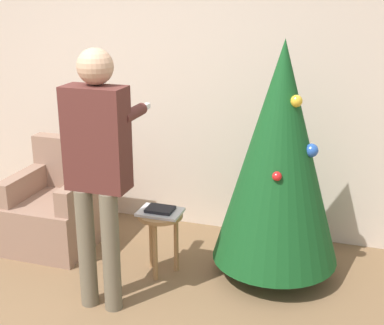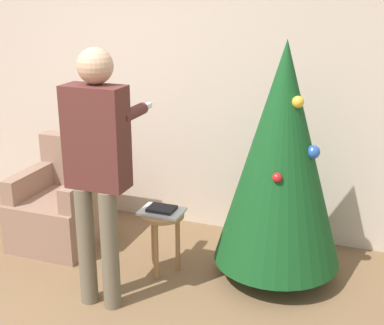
{
  "view_description": "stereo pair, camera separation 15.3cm",
  "coord_description": "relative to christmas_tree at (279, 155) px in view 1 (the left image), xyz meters",
  "views": [
    {
      "loc": [
        1.68,
        -2.13,
        2.11
      ],
      "look_at": [
        0.63,
        1.12,
        0.97
      ],
      "focal_mm": 50.0,
      "sensor_mm": 36.0,
      "label": 1
    },
    {
      "loc": [
        1.83,
        -2.08,
        2.11
      ],
      "look_at": [
        0.63,
        1.12,
        0.97
      ],
      "focal_mm": 50.0,
      "sensor_mm": 36.0,
      "label": 2
    }
  ],
  "objects": [
    {
      "name": "armchair",
      "position": [
        -1.84,
        -0.03,
        -0.65
      ],
      "size": [
        0.66,
        0.74,
        0.87
      ],
      "color": "#93705B",
      "rests_on": "ground_plane"
    },
    {
      "name": "side_stool",
      "position": [
        -0.83,
        -0.25,
        -0.57
      ],
      "size": [
        0.34,
        0.34,
        0.49
      ],
      "color": "#A37547",
      "rests_on": "ground_plane"
    },
    {
      "name": "christmas_tree",
      "position": [
        0.0,
        0.0,
        0.0
      ],
      "size": [
        0.93,
        0.93,
        1.77
      ],
      "color": "brown",
      "rests_on": "ground_plane"
    },
    {
      "name": "laptop",
      "position": [
        -0.83,
        -0.25,
        -0.46
      ],
      "size": [
        0.32,
        0.23,
        0.02
      ],
      "color": "silver",
      "rests_on": "side_stool"
    },
    {
      "name": "wall_back",
      "position": [
        -1.15,
        0.71,
        0.39
      ],
      "size": [
        8.0,
        0.06,
        2.7
      ],
      "color": "beige",
      "rests_on": "ground_plane"
    },
    {
      "name": "book",
      "position": [
        -0.83,
        -0.25,
        -0.43
      ],
      "size": [
        0.2,
        0.15,
        0.02
      ],
      "color": "black",
      "rests_on": "laptop"
    },
    {
      "name": "person_standing",
      "position": [
        -1.05,
        -0.74,
        0.09
      ],
      "size": [
        0.42,
        0.57,
        1.75
      ],
      "color": "#6B604C",
      "rests_on": "ground_plane"
    }
  ]
}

